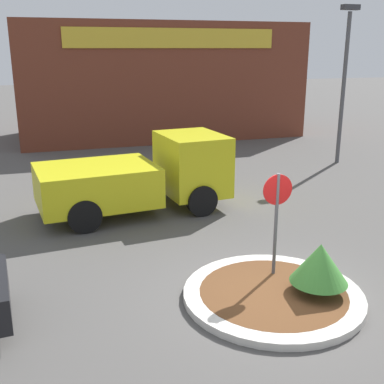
{
  "coord_description": "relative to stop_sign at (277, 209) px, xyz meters",
  "views": [
    {
      "loc": [
        -3.95,
        -7.37,
        4.59
      ],
      "look_at": [
        -0.59,
        3.26,
        1.24
      ],
      "focal_mm": 45.0,
      "sensor_mm": 36.0,
      "label": 1
    }
  ],
  "objects": [
    {
      "name": "ground_plane",
      "position": [
        -0.36,
        -0.7,
        -1.54
      ],
      "size": [
        120.0,
        120.0,
        0.0
      ],
      "primitive_type": "plane",
      "color": "#514F4C"
    },
    {
      "name": "traffic_island",
      "position": [
        -0.36,
        -0.7,
        -1.47
      ],
      "size": [
        3.42,
        3.42,
        0.14
      ],
      "color": "beige",
      "rests_on": "ground_plane"
    },
    {
      "name": "stop_sign",
      "position": [
        0.0,
        0.0,
        0.0
      ],
      "size": [
        0.62,
        0.07,
        2.26
      ],
      "color": "#4C4C51",
      "rests_on": "ground_plane"
    },
    {
      "name": "island_shrub",
      "position": [
        0.44,
        -0.97,
        -0.8
      ],
      "size": [
        1.09,
        1.09,
        0.98
      ],
      "color": "brown",
      "rests_on": "traffic_island"
    },
    {
      "name": "utility_truck",
      "position": [
        -1.66,
        5.14,
        -0.48
      ],
      "size": [
        5.55,
        2.86,
        2.15
      ],
      "rotation": [
        0.0,
        0.0,
        0.1
      ],
      "color": "gold",
      "rests_on": "ground_plane"
    },
    {
      "name": "storefront_building",
      "position": [
        1.96,
        17.69,
        1.38
      ],
      "size": [
        14.47,
        6.07,
        5.84
      ],
      "color": "brown",
      "rests_on": "ground_plane"
    },
    {
      "name": "light_pole",
      "position": [
        7.39,
        8.8,
        2.1
      ],
      "size": [
        0.7,
        0.3,
        6.18
      ],
      "color": "#4C4C51",
      "rests_on": "ground_plane"
    }
  ]
}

